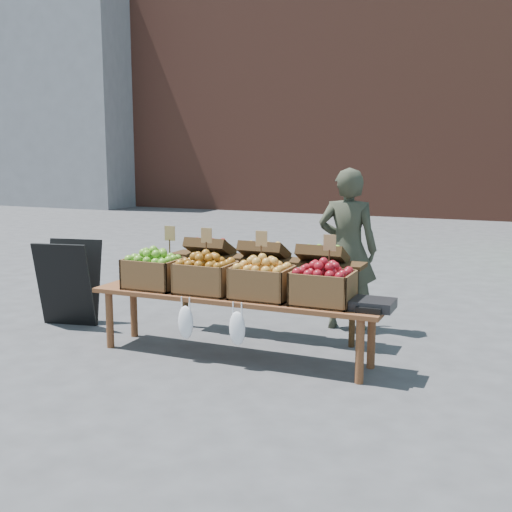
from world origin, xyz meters
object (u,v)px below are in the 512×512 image
at_px(crate_russet_pears, 206,278).
at_px(crate_green_apples, 323,288).
at_px(back_table, 264,285).
at_px(weighing_scale, 373,304).
at_px(vendor, 348,249).
at_px(chalkboard_sign, 69,282).
at_px(crate_golden_apples, 154,273).
at_px(crate_red_apples, 262,283).
at_px(display_bench, 234,327).

xyz_separation_m(crate_russet_pears, crate_green_apples, (1.10, 0.00, 0.00)).
bearing_deg(crate_russet_pears, back_table, 69.51).
distance_m(crate_green_apples, weighing_scale, 0.44).
bearing_deg(weighing_scale, vendor, 113.60).
distance_m(chalkboard_sign, back_table, 2.12).
relative_size(vendor, crate_golden_apples, 3.34).
relative_size(vendor, crate_red_apples, 3.34).
distance_m(display_bench, crate_russet_pears, 0.51).
bearing_deg(crate_golden_apples, back_table, 41.32).
relative_size(crate_russet_pears, weighing_scale, 1.47).
relative_size(crate_russet_pears, crate_green_apples, 1.00).
distance_m(vendor, display_bench, 1.58).
relative_size(chalkboard_sign, crate_red_apples, 1.83).
bearing_deg(back_table, crate_golden_apples, -138.68).
bearing_deg(crate_green_apples, crate_golden_apples, 180.00).
bearing_deg(crate_golden_apples, display_bench, 0.00).
bearing_deg(crate_golden_apples, crate_russet_pears, 0.00).
distance_m(vendor, back_table, 0.96).
bearing_deg(back_table, crate_red_apples, -68.69).
height_order(chalkboard_sign, crate_green_apples, chalkboard_sign).
xyz_separation_m(display_bench, crate_red_apples, (0.28, 0.00, 0.42)).
bearing_deg(crate_green_apples, display_bench, 180.00).
bearing_deg(vendor, crate_golden_apples, 35.51).
xyz_separation_m(display_bench, crate_green_apples, (0.82, 0.00, 0.42)).
relative_size(chalkboard_sign, crate_golden_apples, 1.83).
bearing_deg(chalkboard_sign, back_table, -0.05).
bearing_deg(crate_russet_pears, crate_green_apples, 0.00).
bearing_deg(crate_green_apples, chalkboard_sign, 173.88).
distance_m(display_bench, crate_green_apples, 0.93).
height_order(display_bench, crate_golden_apples, crate_golden_apples).
xyz_separation_m(vendor, weighing_scale, (0.58, -1.32, -0.23)).
bearing_deg(crate_green_apples, crate_russet_pears, 180.00).
height_order(back_table, crate_red_apples, back_table).
height_order(display_bench, crate_russet_pears, crate_russet_pears).
distance_m(vendor, weighing_scale, 1.46).
distance_m(crate_red_apples, crate_green_apples, 0.55).
distance_m(vendor, crate_golden_apples, 2.00).
bearing_deg(chalkboard_sign, crate_golden_apples, -25.07).
distance_m(vendor, crate_russet_pears, 1.63).
xyz_separation_m(back_table, crate_green_apples, (0.83, -0.72, 0.19)).
bearing_deg(display_bench, crate_russet_pears, 180.00).
height_order(crate_red_apples, crate_green_apples, same).
distance_m(chalkboard_sign, crate_green_apples, 2.94).
bearing_deg(vendor, back_table, 35.64).
xyz_separation_m(display_bench, weighing_scale, (1.25, 0.00, 0.33)).
xyz_separation_m(back_table, display_bench, (0.01, -0.72, -0.24)).
distance_m(crate_golden_apples, crate_red_apples, 1.10).
bearing_deg(weighing_scale, back_table, 150.17).
bearing_deg(weighing_scale, chalkboard_sign, 174.65).
distance_m(crate_golden_apples, crate_green_apples, 1.65).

